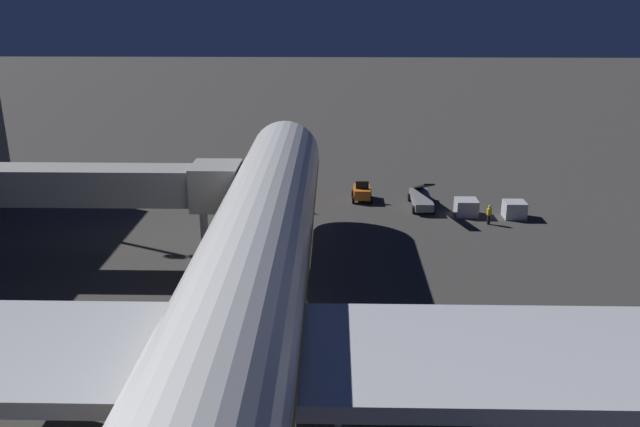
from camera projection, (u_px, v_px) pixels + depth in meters
The scene contains 10 objects.
ground_plane at pixel (264, 333), 37.09m from camera, with size 320.00×320.00×0.00m, color #383533.
airliner_at_gate at pixel (223, 365), 23.41m from camera, with size 58.48×69.31×20.22m.
jet_bridge at pixel (129, 186), 44.52m from camera, with size 18.37×3.40×7.39m.
baggage_tug_lead at pixel (362, 192), 60.21m from camera, with size 1.86×2.64×1.95m.
belt_loader at pixel (421, 198), 58.29m from camera, with size 1.96×8.84×3.50m.
baggage_container_near_belt at pixel (514, 210), 55.66m from camera, with size 1.81×1.71×1.44m, color #B7BABF.
baggage_container_far_row at pixel (466, 207), 56.26m from camera, with size 1.87×1.85×1.42m, color #B7BABF.
ground_crew_by_belt_loader at pixel (489, 214), 53.98m from camera, with size 0.40×0.40×1.68m.
traffic_cone_nose_port at pixel (313, 211), 56.71m from camera, with size 0.36×0.36×0.55m, color orange.
traffic_cone_nose_starboard at pixel (263, 211), 56.80m from camera, with size 0.36×0.36×0.55m, color orange.
Camera 1 is at (-3.95, 32.73, 18.62)m, focal length 36.38 mm.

